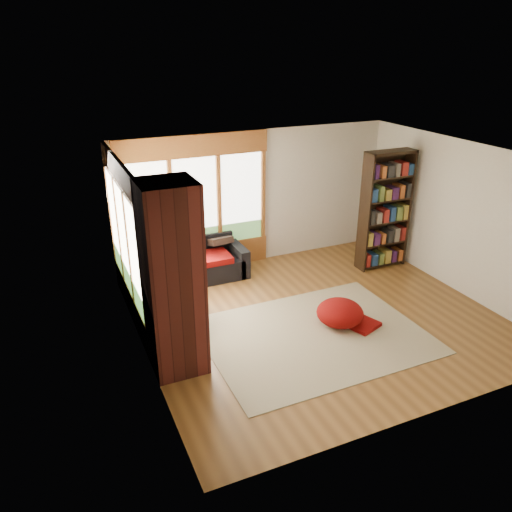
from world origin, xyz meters
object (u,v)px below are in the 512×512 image
object	(u,v)px
dog_brindle	(173,264)
brick_chimney	(173,280)
pouf	(340,312)
dog_tan	(179,244)
sectional_sofa	(171,279)
area_rug	(314,335)
bookshelf	(385,211)

from	to	relation	value
dog_brindle	brick_chimney	bearing A→B (deg)	146.44
dog_brindle	pouf	bearing A→B (deg)	-145.63
brick_chimney	pouf	size ratio (longest dim) A/B	3.54
dog_tan	dog_brindle	size ratio (longest dim) A/B	1.13
sectional_sofa	dog_tan	xyz separation A→B (m)	(0.26, 0.28, 0.51)
area_rug	dog_tan	distance (m)	2.91
sectional_sofa	pouf	size ratio (longest dim) A/B	3.00
brick_chimney	area_rug	distance (m)	2.45
area_rug	dog_tan	xyz separation A→B (m)	(-1.37, 2.44, 0.80)
dog_tan	pouf	bearing A→B (deg)	-99.51
bookshelf	dog_tan	distance (m)	3.91
sectional_sofa	bookshelf	size ratio (longest dim) A/B	0.97
brick_chimney	dog_brindle	bearing A→B (deg)	75.75
area_rug	pouf	xyz separation A→B (m)	(0.53, 0.14, 0.20)
bookshelf	dog_brindle	size ratio (longest dim) A/B	2.32
pouf	dog_brindle	xyz separation A→B (m)	(-2.19, 1.61, 0.57)
sectional_sofa	dog_brindle	distance (m)	0.62
brick_chimney	area_rug	xyz separation A→B (m)	(2.08, -0.11, -1.29)
dog_brindle	area_rug	bearing A→B (deg)	-155.85
sectional_sofa	dog_brindle	xyz separation A→B (m)	(-0.03, -0.40, 0.47)
brick_chimney	dog_tan	size ratio (longest dim) A/B	2.35
dog_brindle	dog_tan	bearing A→B (deg)	-42.29
dog_tan	area_rug	bearing A→B (deg)	-109.78
area_rug	dog_tan	bearing A→B (deg)	119.28
brick_chimney	dog_brindle	world-z (taller)	brick_chimney
dog_tan	sectional_sofa	bearing A→B (deg)	178.14
area_rug	pouf	bearing A→B (deg)	14.93
sectional_sofa	bookshelf	xyz separation A→B (m)	(4.09, -0.44, 0.83)
sectional_sofa	dog_brindle	bearing A→B (deg)	-92.70
area_rug	dog_brindle	bearing A→B (deg)	133.47
brick_chimney	area_rug	size ratio (longest dim) A/B	0.80
sectional_sofa	dog_brindle	world-z (taller)	dog_brindle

